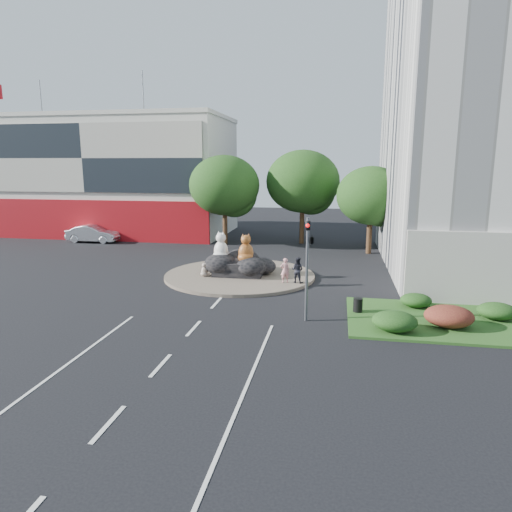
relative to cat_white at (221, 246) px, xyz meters
The scene contains 22 objects.
ground 10.16m from the cat_white, 82.86° to the right, with size 120.00×120.00×0.00m, color black.
roundabout_island 2.34m from the cat_white, ahead, with size 10.00×10.00×0.20m, color brown.
rock_plinth 1.90m from the cat_white, ahead, with size 3.20×2.60×0.90m, color black, non-canonical shape.
shophouse_block 24.97m from the cat_white, 132.90° to the left, with size 25.20×12.30×17.40m.
grass_verge 15.05m from the cat_white, 27.43° to the right, with size 10.00×6.00×0.12m, color #2A521B.
tree_left 12.88m from the cat_white, 102.47° to the left, with size 6.46×6.46×8.27m.
tree_mid 15.23m from the cat_white, 73.13° to the left, with size 6.84×6.84×8.76m.
tree_right 14.72m from the cat_white, 44.69° to the left, with size 5.70×5.70×7.30m.
hedge_near_green 13.63m from the cat_white, 40.91° to the right, with size 2.00×1.60×0.90m, color #173711.
hedge_red 15.04m from the cat_white, 31.72° to the right, with size 2.20×1.76×0.99m, color #4F1516.
hedge_mid_green 16.59m from the cat_white, 22.69° to the right, with size 1.80×1.44×0.81m, color #173711.
hedge_back_green 12.88m from the cat_white, 23.37° to the right, with size 1.60×1.28×0.72m, color #173711.
traffic_light 10.22m from the cat_white, 51.19° to the right, with size 0.44×1.24×5.00m.
street_lamp 14.39m from the cat_white, ahead, with size 2.34×0.22×8.06m.
cat_white is the anchor object (origin of this frame).
cat_tabby 1.74m from the cat_white, ahead, with size 1.14×0.99×1.90m, color #A65622, non-canonical shape.
kitten_calico 1.91m from the cat_white, 137.31° to the right, with size 0.55×0.48×0.91m, color white, non-canonical shape.
kitten_white 3.01m from the cat_white, ahead, with size 0.44×0.38×0.74m, color silver, non-canonical shape.
pedestrian_pink 4.88m from the cat_white, 19.48° to the right, with size 0.56×0.37×1.55m, color #D78B8E.
pedestrian_dark 5.55m from the cat_white, 15.85° to the right, with size 0.78×0.61×1.61m, color #212129.
parked_car 19.27m from the cat_white, 144.56° to the left, with size 1.74×4.98×1.64m, color #B8BBC1.
litter_bin 10.95m from the cat_white, 36.20° to the right, with size 0.47×0.47×0.70m, color black.
Camera 1 is at (6.36, -19.06, 7.41)m, focal length 32.00 mm.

